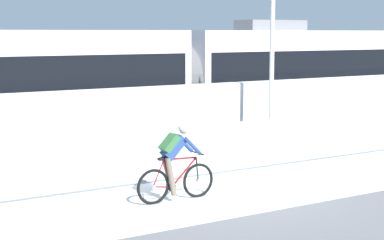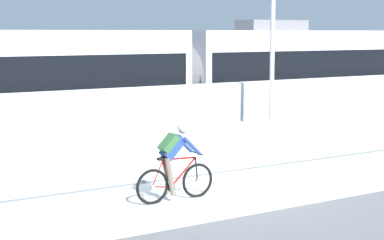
# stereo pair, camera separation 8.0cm
# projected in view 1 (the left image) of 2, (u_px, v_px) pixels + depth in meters

# --- Properties ---
(ground_plane) EXTENTS (200.00, 200.00, 0.00)m
(ground_plane) POSITION_uv_depth(u_px,v_px,m) (231.00, 192.00, 13.62)
(ground_plane) COLOR slate
(bike_path_deck) EXTENTS (32.00, 3.20, 0.01)m
(bike_path_deck) POSITION_uv_depth(u_px,v_px,m) (231.00, 192.00, 13.62)
(bike_path_deck) COLOR beige
(bike_path_deck) RESTS_ON ground
(glass_parapet) EXTENTS (32.00, 0.05, 1.19)m
(glass_parapet) POSITION_uv_depth(u_px,v_px,m) (186.00, 151.00, 15.10)
(glass_parapet) COLOR silver
(glass_parapet) RESTS_ON ground
(concrete_barrier_wall) EXTENTS (32.00, 0.36, 2.00)m
(concrete_barrier_wall) POSITION_uv_depth(u_px,v_px,m) (150.00, 125.00, 16.57)
(concrete_barrier_wall) COLOR silver
(concrete_barrier_wall) RESTS_ON ground
(tram_rail_near) EXTENTS (32.00, 0.08, 0.01)m
(tram_rail_near) POSITION_uv_depth(u_px,v_px,m) (111.00, 148.00, 18.80)
(tram_rail_near) COLOR #595654
(tram_rail_near) RESTS_ON ground
(tram_rail_far) EXTENTS (32.00, 0.08, 0.01)m
(tram_rail_far) POSITION_uv_depth(u_px,v_px,m) (92.00, 141.00, 20.01)
(tram_rail_far) COLOR #595654
(tram_rail_far) RESTS_ON ground
(tram) EXTENTS (22.56, 2.54, 3.81)m
(tram) POSITION_uv_depth(u_px,v_px,m) (177.00, 79.00, 20.53)
(tram) COLOR silver
(tram) RESTS_ON ground
(cyclist_on_bike) EXTENTS (1.77, 0.58, 1.61)m
(cyclist_on_bike) POSITION_uv_depth(u_px,v_px,m) (176.00, 162.00, 12.81)
(cyclist_on_bike) COLOR black
(cyclist_on_bike) RESTS_ON ground
(lamp_post_antenna) EXTENTS (0.28, 0.28, 5.20)m
(lamp_post_antenna) POSITION_uv_depth(u_px,v_px,m) (272.00, 36.00, 16.43)
(lamp_post_antenna) COLOR gray
(lamp_post_antenna) RESTS_ON ground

